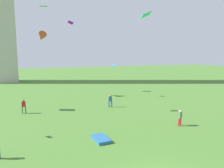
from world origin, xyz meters
TOP-DOWN VIEW (x-y plane):
  - person_0 at (4.64, 18.99)m, footprint 0.55×0.45m
  - person_2 at (-7.13, 20.33)m, footprint 0.57×0.30m
  - person_3 at (8.36, 8.33)m, footprint 0.51×0.41m
  - kite_flying_1 at (10.57, 31.14)m, footprint 1.32×1.45m
  - kite_flying_2 at (-3.42, 31.91)m, footprint 1.76×2.57m
  - kite_flying_3 at (-4.10, 20.38)m, footprint 1.07×0.86m
  - kite_flying_4 at (1.33, 29.31)m, footprint 1.05×0.68m
  - kite_flying_6 at (8.54, 15.93)m, footprint 1.52×1.07m
  - kite_bundle_0 at (-0.92, 7.94)m, footprint 1.28×2.20m

SIDE VIEW (x-z plane):
  - kite_bundle_0 at x=-0.92m, z-range 0.00..0.28m
  - person_3 at x=8.36m, z-range 0.11..1.84m
  - person_0 at x=4.64m, z-range 0.12..1.95m
  - person_2 at x=-7.13m, z-range 0.12..1.97m
  - kite_flying_1 at x=10.57m, z-range 5.10..5.86m
  - kite_flying_2 at x=-3.42m, z-range 9.73..11.91m
  - kite_flying_6 at x=8.54m, z-range 12.44..13.43m
  - kite_flying_4 at x=1.33m, z-range 12.97..13.63m
  - kite_flying_3 at x=-4.10m, z-range 13.79..13.91m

